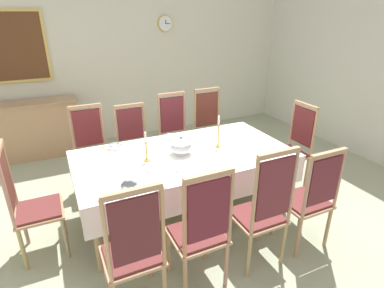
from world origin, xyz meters
TOP-DOWN VIEW (x-y plane):
  - ground at (0.00, 0.00)m, footprint 6.48×5.70m
  - back_wall at (0.00, 2.89)m, footprint 6.48×0.08m
  - dining_table at (0.00, 0.11)m, footprint 2.30×1.20m
  - tablecloth at (0.00, 0.11)m, footprint 2.32×1.22m
  - chair_south_a at (-0.85, -0.90)m, footprint 0.44×0.42m
  - chair_north_a at (-0.85, 1.11)m, footprint 0.44×0.42m
  - chair_south_b at (-0.30, -0.90)m, footprint 0.44×0.42m
  - chair_north_b at (-0.30, 1.11)m, footprint 0.44×0.42m
  - chair_south_c at (0.31, -0.90)m, footprint 0.44×0.42m
  - chair_north_c at (0.31, 1.11)m, footprint 0.44×0.42m
  - chair_south_d at (0.87, -0.90)m, footprint 0.44×0.42m
  - chair_north_d at (0.87, 1.11)m, footprint 0.44×0.42m
  - chair_head_west at (-1.56, 0.11)m, footprint 0.42×0.44m
  - chair_head_east at (1.56, 0.11)m, footprint 0.42×0.44m
  - soup_tureen at (-0.03, 0.11)m, footprint 0.25×0.25m
  - candlestick_west at (-0.42, 0.11)m, footprint 0.07×0.07m
  - candlestick_east at (0.42, 0.11)m, footprint 0.07×0.07m
  - bowl_near_left at (0.03, 0.56)m, footprint 0.17×0.17m
  - bowl_near_right at (-0.65, 0.57)m, footprint 0.17×0.17m
  - bowl_far_left at (-0.73, -0.35)m, footprint 0.17×0.17m
  - spoon_primary at (0.14, 0.59)m, footprint 0.04×0.18m
  - spoon_secondary at (-0.77, 0.59)m, footprint 0.06×0.17m
  - sideboard at (-1.56, 2.57)m, footprint 1.44×0.48m
  - mounted_clock at (0.84, 2.82)m, footprint 0.27×0.06m
  - framed_painting at (-1.59, 2.83)m, footprint 0.93×0.05m

SIDE VIEW (x-z plane):
  - ground at x=0.00m, z-range -0.04..0.00m
  - sideboard at x=-1.56m, z-range 0.00..0.91m
  - chair_north_b at x=-0.30m, z-range 0.02..1.09m
  - chair_south_d at x=0.87m, z-range 0.01..1.11m
  - chair_north_a at x=-0.85m, z-range 0.01..1.13m
  - chair_head_east at x=1.56m, z-range 0.01..1.13m
  - chair_south_b at x=-0.30m, z-range 0.00..1.16m
  - chair_north_c at x=0.31m, z-range 0.00..1.16m
  - chair_head_west at x=-1.56m, z-range 0.00..1.16m
  - chair_north_d at x=0.87m, z-range 0.00..1.16m
  - chair_south_a at x=-0.85m, z-range 0.00..1.17m
  - chair_south_c at x=0.31m, z-range -0.01..1.20m
  - dining_table at x=0.00m, z-range 0.31..1.08m
  - tablecloth at x=0.00m, z-range 0.54..0.86m
  - spoon_primary at x=0.14m, z-range 0.77..0.78m
  - spoon_secondary at x=-0.77m, z-range 0.77..0.78m
  - bowl_near_right at x=-0.65m, z-range 0.77..0.81m
  - bowl_far_left at x=-0.73m, z-range 0.77..0.81m
  - bowl_near_left at x=0.03m, z-range 0.77..0.81m
  - soup_tureen at x=-0.03m, z-range 0.77..0.97m
  - candlestick_west at x=-0.42m, z-range 0.74..1.05m
  - candlestick_east at x=0.42m, z-range 0.74..1.10m
  - back_wall at x=0.00m, z-range 0.00..3.07m
  - framed_painting at x=-1.59m, z-range 1.17..2.23m
  - mounted_clock at x=0.84m, z-range 1.85..2.13m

